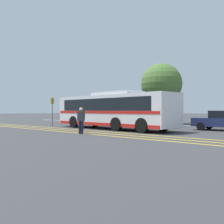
# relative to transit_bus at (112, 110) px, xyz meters

# --- Properties ---
(ground_plane) EXTENTS (220.00, 220.00, 0.00)m
(ground_plane) POSITION_rel_transit_bus_xyz_m (1.42, 0.30, -1.54)
(ground_plane) COLOR #38383A
(lane_strip_0) EXTENTS (31.37, 0.20, 0.01)m
(lane_strip_0) POSITION_rel_transit_bus_xyz_m (-0.01, -2.20, -1.54)
(lane_strip_0) COLOR gold
(lane_strip_0) RESTS_ON ground_plane
(lane_strip_1) EXTENTS (31.37, 0.20, 0.01)m
(lane_strip_1) POSITION_rel_transit_bus_xyz_m (-0.01, -3.27, -1.54)
(lane_strip_1) COLOR gold
(lane_strip_1) RESTS_ON ground_plane
(lane_strip_2) EXTENTS (31.37, 0.20, 0.01)m
(lane_strip_2) POSITION_rel_transit_bus_xyz_m (-0.01, -4.26, -1.54)
(lane_strip_2) COLOR gold
(lane_strip_2) RESTS_ON ground_plane
(curb_strip) EXTENTS (39.37, 0.36, 0.15)m
(curb_strip) POSITION_rel_transit_bus_xyz_m (-0.01, 6.32, -1.46)
(curb_strip) COLOR #99999E
(curb_strip) RESTS_ON ground_plane
(transit_bus) EXTENTS (11.81, 3.30, 2.95)m
(transit_bus) POSITION_rel_transit_bus_xyz_m (0.00, 0.00, 0.00)
(transit_bus) COLOR silver
(transit_bus) RESTS_ON ground_plane
(parked_car_0) EXTENTS (4.49, 2.04, 1.42)m
(parked_car_0) POSITION_rel_transit_bus_xyz_m (-10.09, 4.62, -0.82)
(parked_car_0) COLOR navy
(parked_car_0) RESTS_ON ground_plane
(parked_car_1) EXTENTS (4.58, 1.97, 1.47)m
(parked_car_1) POSITION_rel_transit_bus_xyz_m (-4.94, 4.54, -0.79)
(parked_car_1) COLOR #4C3823
(parked_car_1) RESTS_ON ground_plane
(parked_car_2) EXTENTS (4.43, 2.20, 1.48)m
(parked_car_2) POSITION_rel_transit_bus_xyz_m (0.95, 4.35, -0.78)
(parked_car_2) COLOR #4C3823
(parked_car_2) RESTS_ON ground_plane
(parked_car_3) EXTENTS (4.12, 2.20, 1.48)m
(parked_car_3) POSITION_rel_transit_bus_xyz_m (7.05, 4.43, -0.80)
(parked_car_3) COLOR navy
(parked_car_3) RESTS_ON ground_plane
(pedestrian_0) EXTENTS (0.26, 0.44, 1.70)m
(pedestrian_0) POSITION_rel_transit_bus_xyz_m (-0.39, -2.85, -0.57)
(pedestrian_0) COLOR brown
(pedestrian_0) RESTS_ON ground_plane
(pedestrian_1) EXTENTS (0.47, 0.36, 1.67)m
(pedestrian_1) POSITION_rel_transit_bus_xyz_m (1.44, -4.53, -0.59)
(pedestrian_1) COLOR #191E38
(pedestrian_1) RESTS_ON ground_plane
(bus_stop_sign) EXTENTS (0.07, 0.40, 2.76)m
(bus_stop_sign) POSITION_rel_transit_bus_xyz_m (-7.37, -0.56, 0.19)
(bus_stop_sign) COLOR #59595E
(bus_stop_sign) RESTS_ON ground_plane
(tree_0) EXTENTS (4.52, 4.52, 6.71)m
(tree_0) POSITION_rel_transit_bus_xyz_m (-1.36, 9.62, 2.90)
(tree_0) COLOR #513823
(tree_0) RESTS_ON ground_plane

